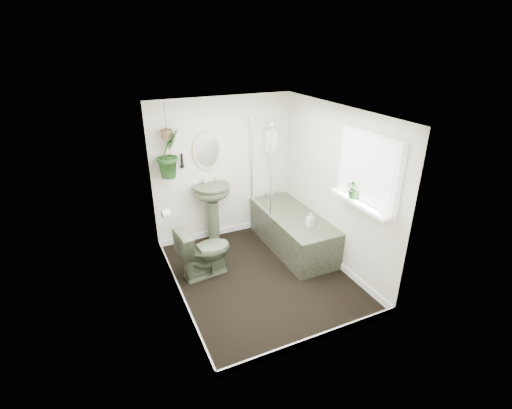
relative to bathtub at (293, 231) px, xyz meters
name	(u,v)px	position (x,y,z in m)	size (l,w,h in m)	color
floor	(260,276)	(-0.80, -0.50, -0.30)	(2.30, 2.80, 0.02)	black
ceiling	(261,111)	(-0.80, -0.50, 2.02)	(2.30, 2.80, 0.02)	white
wall_back	(223,169)	(-0.80, 0.91, 0.86)	(2.30, 0.02, 2.30)	#EAE4C8
wall_front	(322,255)	(-0.80, -1.91, 0.86)	(2.30, 0.02, 2.30)	#EAE4C8
wall_left	(172,219)	(-1.96, -0.50, 0.86)	(0.02, 2.80, 2.30)	#EAE4C8
wall_right	(335,188)	(0.36, -0.50, 0.86)	(0.02, 2.80, 2.30)	#EAE4C8
skirting	(260,273)	(-0.80, -0.50, -0.24)	(2.30, 2.80, 0.10)	white
bathtub	(293,231)	(0.00, 0.00, 0.00)	(0.72, 1.72, 0.58)	#404C35
bath_screen	(261,165)	(-0.33, 0.49, 0.99)	(0.04, 0.72, 1.40)	silver
shower_box	(270,141)	(0.00, 0.84, 1.26)	(0.20, 0.10, 0.35)	white
oval_mirror	(207,151)	(-1.07, 0.87, 1.21)	(0.46, 0.03, 0.62)	#CAAD8E
wall_sconce	(182,161)	(-1.47, 0.86, 1.11)	(0.04, 0.04, 0.22)	black
toilet_roll_holder	(166,213)	(-1.90, 0.20, 0.61)	(0.11, 0.11, 0.11)	white
window_recess	(369,170)	(0.29, -1.20, 1.36)	(0.08, 1.00, 0.90)	white
window_sill	(360,203)	(0.22, -1.20, 0.94)	(0.18, 1.00, 0.04)	white
window_blinds	(366,170)	(0.24, -1.20, 1.36)	(0.01, 0.86, 0.76)	white
toilet	(205,251)	(-1.49, -0.13, 0.09)	(0.42, 0.74, 0.76)	#404C35
pedestal_sink	(213,213)	(-1.07, 0.74, 0.20)	(0.58, 0.49, 0.99)	#404C35
sill_plant	(355,188)	(0.23, -1.07, 1.09)	(0.23, 0.20, 0.25)	black
hanging_plant	(169,154)	(-1.67, 0.75, 1.27)	(0.39, 0.31, 0.70)	black
soap_bottle	(310,219)	(0.03, -0.42, 0.39)	(0.09, 0.10, 0.21)	black
hanging_pot	(167,134)	(-1.67, 0.75, 1.56)	(0.16, 0.16, 0.12)	brown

